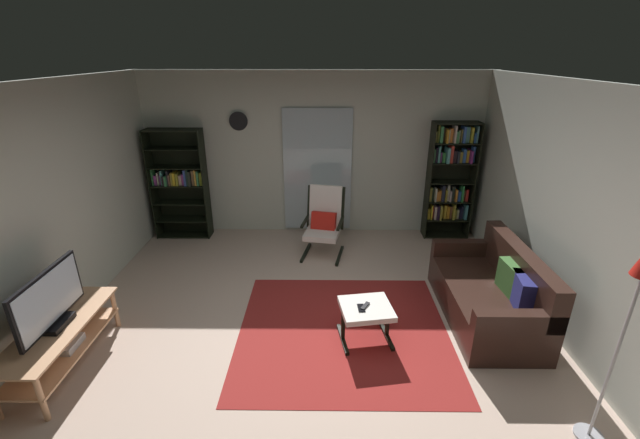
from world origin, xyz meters
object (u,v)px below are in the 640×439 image
tv_stand (61,339)px  cell_phone (361,308)px  leather_sofa (491,294)px  wall_clock (238,121)px  bookshelf_near_sofa (450,177)px  television (50,302)px  lounge_armchair (324,220)px  bookshelf_near_tv (180,182)px  ottoman (366,312)px  floor_lamp_by_sofa (637,292)px  tv_remote (365,306)px

tv_stand → cell_phone: tv_stand is taller
leather_sofa → wall_clock: (-3.23, 2.45, 1.54)m
cell_phone → wall_clock: wall_clock is taller
tv_stand → bookshelf_near_sofa: 5.52m
tv_stand → bookshelf_near_sofa: (4.49, 3.14, 0.68)m
television → lounge_armchair: size_ratio=0.90×
tv_stand → lounge_armchair: bearing=44.8°
television → bookshelf_near_sofa: (4.49, 3.14, 0.26)m
bookshelf_near_tv → ottoman: bookshelf_near_tv is taller
lounge_armchair → bookshelf_near_sofa: bearing=18.4°
ottoman → floor_lamp_by_sofa: size_ratio=0.34×
ottoman → floor_lamp_by_sofa: floor_lamp_by_sofa is taller
tv_stand → bookshelf_near_tv: size_ratio=0.78×
tv_stand → wall_clock: bearing=70.5°
ottoman → leather_sofa: bearing=15.6°
bookshelf_near_sofa → tv_remote: (-1.56, -2.72, -0.58)m
tv_stand → tv_remote: (2.93, 0.43, 0.11)m
television → cell_phone: television is taller
lounge_armchair → ottoman: size_ratio=1.73×
leather_sofa → tv_remote: size_ratio=11.82×
wall_clock → floor_lamp_by_sofa: bearing=-49.4°
television → floor_lamp_by_sofa: floor_lamp_by_sofa is taller
bookshelf_near_sofa → tv_remote: size_ratio=12.99×
bookshelf_near_tv → cell_phone: bookshelf_near_tv is taller
cell_phone → wall_clock: size_ratio=0.48×
bookshelf_near_tv → tv_remote: 3.86m
lounge_armchair → tv_remote: (0.43, -2.05, -0.11)m
bookshelf_near_sofa → cell_phone: size_ratio=13.36×
television → lounge_armchair: bearing=44.8°
bookshelf_near_sofa → floor_lamp_by_sofa: (0.14, -3.89, 0.34)m
tv_remote → cell_phone: bearing=-113.9°
ottoman → wall_clock: (-1.78, 2.86, 1.51)m
ottoman → floor_lamp_by_sofa: (1.68, -1.18, 1.00)m
tv_stand → television: (0.00, 0.00, 0.42)m
bookshelf_near_tv → leather_sofa: 4.81m
wall_clock → television: bearing=-109.4°
leather_sofa → ottoman: (-1.46, -0.41, 0.03)m
cell_phone → ottoman: bearing=31.0°
wall_clock → leather_sofa: bearing=-37.2°
tv_stand → television: size_ratio=1.48×
tv_stand → ottoman: bearing=8.4°
tv_stand → ottoman: tv_stand is taller
leather_sofa → wall_clock: size_ratio=5.87×
leather_sofa → floor_lamp_by_sofa: 1.91m
television → ottoman: bearing=8.5°
lounge_armchair → tv_remote: lounge_armchair is taller
ottoman → television: bearing=-171.5°
floor_lamp_by_sofa → bookshelf_near_sofa: bearing=92.0°
leather_sofa → lounge_armchair: bearing=139.2°
tv_stand → bookshelf_near_tv: (0.20, 3.11, 0.60)m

